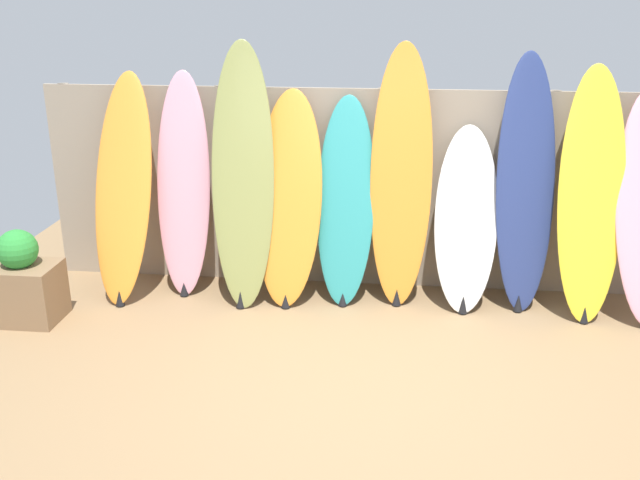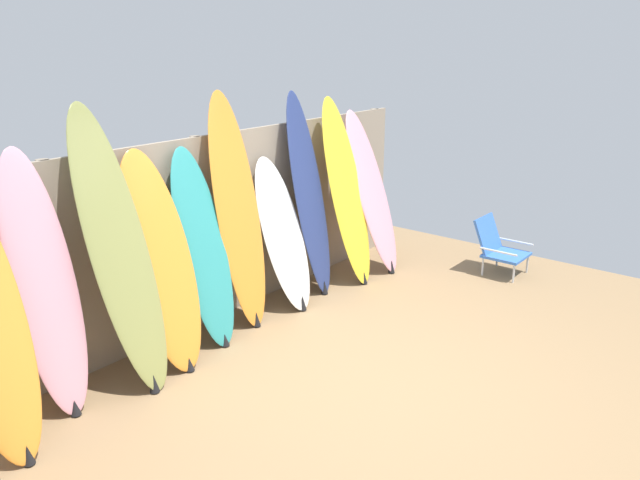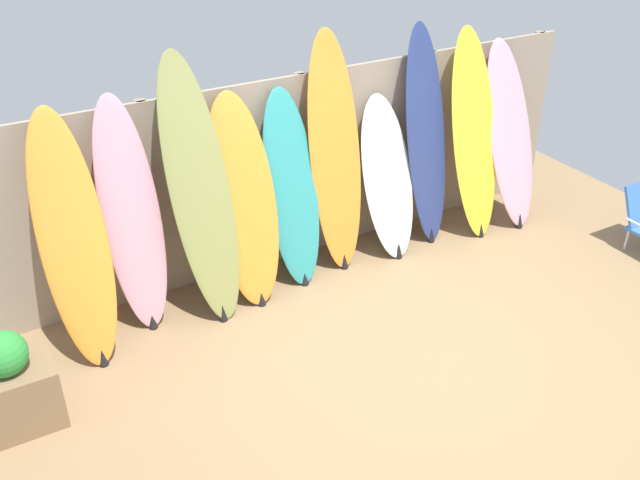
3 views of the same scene
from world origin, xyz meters
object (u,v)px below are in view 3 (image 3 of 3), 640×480
at_px(surfboard_pink_1, 132,218).
at_px(planter_box, 13,388).
at_px(surfboard_orange_3, 244,202).
at_px(surfboard_pink_9, 510,136).
at_px(surfboard_olive_2, 201,193).
at_px(surfboard_orange_5, 335,156).
at_px(surfboard_teal_4, 292,191).
at_px(surfboard_navy_7, 426,138).
at_px(surfboard_yellow_8, 474,137).
at_px(surfboard_white_6, 388,179).
at_px(surfboard_orange_0, 73,242).

bearing_deg(surfboard_pink_1, planter_box, -145.82).
distance_m(surfboard_orange_3, surfboard_pink_9, 2.97).
bearing_deg(surfboard_orange_3, surfboard_olive_2, -176.19).
bearing_deg(surfboard_pink_9, planter_box, -172.46).
bearing_deg(surfboard_olive_2, surfboard_orange_5, 4.58).
relative_size(surfboard_pink_1, planter_box, 2.49).
xyz_separation_m(surfboard_teal_4, surfboard_orange_5, (0.47, 0.03, 0.22)).
xyz_separation_m(surfboard_navy_7, surfboard_yellow_8, (0.51, -0.12, -0.05)).
xyz_separation_m(surfboard_yellow_8, surfboard_pink_9, (0.48, -0.01, -0.08)).
bearing_deg(surfboard_olive_2, surfboard_yellow_8, -0.14).
height_order(surfboard_pink_1, surfboard_orange_3, surfboard_pink_1).
xyz_separation_m(surfboard_orange_3, surfboard_pink_9, (2.97, -0.04, 0.03)).
distance_m(surfboard_olive_2, surfboard_orange_3, 0.43).
bearing_deg(surfboard_teal_4, surfboard_white_6, -0.88).
height_order(surfboard_orange_0, surfboard_navy_7, surfboard_navy_7).
bearing_deg(surfboard_pink_9, surfboard_teal_4, 177.93).
relative_size(surfboard_orange_0, surfboard_yellow_8, 0.95).
xyz_separation_m(surfboard_orange_0, surfboard_orange_3, (1.44, 0.07, -0.07)).
bearing_deg(planter_box, surfboard_orange_5, 14.57).
xyz_separation_m(surfboard_orange_0, surfboard_white_6, (2.95, 0.10, -0.22)).
relative_size(surfboard_orange_0, surfboard_white_6, 1.28).
distance_m(surfboard_teal_4, surfboard_yellow_8, 2.01).
bearing_deg(surfboard_pink_1, surfboard_olive_2, -10.50).
xyz_separation_m(surfboard_orange_5, surfboard_white_6, (0.56, -0.05, -0.34)).
height_order(surfboard_orange_3, surfboard_orange_5, surfboard_orange_5).
distance_m(surfboard_olive_2, surfboard_yellow_8, 2.88).
height_order(surfboard_olive_2, surfboard_white_6, surfboard_olive_2).
height_order(surfboard_olive_2, surfboard_teal_4, surfboard_olive_2).
bearing_deg(surfboard_white_6, surfboard_yellow_8, -3.76).
xyz_separation_m(surfboard_navy_7, planter_box, (-4.09, -0.80, -0.73)).
height_order(surfboard_orange_0, surfboard_pink_1, surfboard_pink_1).
distance_m(surfboard_pink_1, surfboard_olive_2, 0.58).
xyz_separation_m(surfboard_orange_5, planter_box, (-3.06, -0.80, -0.76)).
xyz_separation_m(surfboard_orange_0, surfboard_orange_5, (2.39, 0.15, 0.12)).
relative_size(surfboard_orange_0, surfboard_navy_7, 0.91).
height_order(surfboard_orange_0, surfboard_pink_9, surfboard_orange_0).
relative_size(surfboard_white_6, surfboard_navy_7, 0.71).
bearing_deg(surfboard_white_6, surfboard_pink_9, -2.90).
distance_m(surfboard_olive_2, surfboard_white_6, 1.93).
height_order(surfboard_teal_4, surfboard_orange_5, surfboard_orange_5).
xyz_separation_m(surfboard_orange_0, surfboard_teal_4, (1.92, 0.12, -0.10)).
bearing_deg(surfboard_pink_9, surfboard_orange_0, -179.65).
xyz_separation_m(surfboard_pink_1, surfboard_teal_4, (1.43, -0.03, -0.10)).
bearing_deg(surfboard_orange_5, surfboard_orange_3, -175.11).
bearing_deg(surfboard_white_6, surfboard_pink_1, 178.92).
bearing_deg(surfboard_teal_4, surfboard_navy_7, 1.39).
relative_size(surfboard_orange_3, surfboard_teal_4, 1.03).
distance_m(surfboard_orange_3, surfboard_orange_5, 0.97).
xyz_separation_m(surfboard_olive_2, surfboard_pink_9, (3.35, -0.02, -0.17)).
bearing_deg(surfboard_orange_3, surfboard_navy_7, 2.41).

